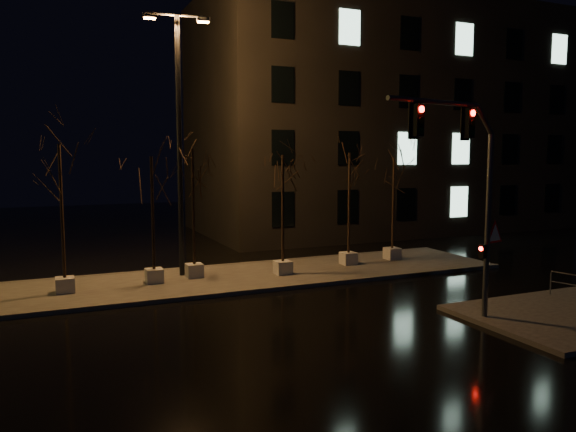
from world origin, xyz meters
name	(u,v)px	position (x,y,z in m)	size (l,w,h in m)	color
ground	(316,315)	(0.00, 0.00, 0.00)	(90.00, 90.00, 0.00)	black
median	(252,276)	(0.00, 6.00, 0.07)	(22.00, 5.00, 0.15)	#3F3C38
sidewalk_corner	(576,314)	(7.50, -3.50, 0.07)	(7.00, 5.00, 0.15)	#3F3C38
building	(380,121)	(14.00, 18.00, 7.50)	(25.00, 12.00, 15.00)	black
tree_0	(60,178)	(-7.27, 5.84, 4.32)	(1.80, 1.80, 5.50)	#B7B3AB
tree_1	(152,185)	(-4.01, 6.10, 3.98)	(1.80, 1.80, 5.05)	#B7B3AB
tree_2	(193,178)	(-2.32, 6.46, 4.22)	(1.80, 1.80, 5.36)	#B7B3AB
tree_3	(283,182)	(1.22, 5.56, 4.03)	(1.80, 1.80, 5.11)	#B7B3AB
tree_4	(349,178)	(4.80, 6.28, 4.11)	(1.80, 1.80, 5.21)	#B7B3AB
tree_5	(394,180)	(7.35, 6.53, 3.93)	(1.80, 1.80, 4.98)	#B7B3AB
traffic_signal_mast	(469,180)	(3.48, -2.90, 4.39)	(5.18, 1.26, 6.46)	#505357
streetlight_main	(179,127)	(-2.70, 7.04, 6.23)	(2.64, 0.57, 10.53)	black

